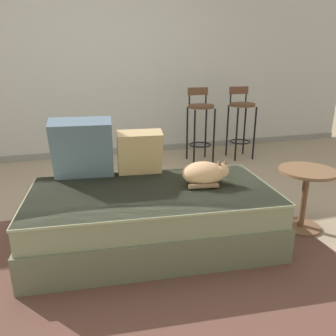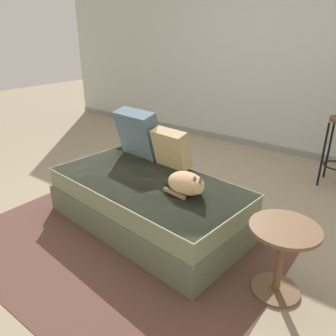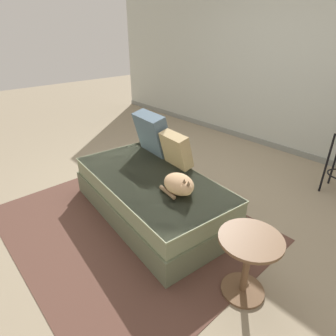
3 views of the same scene
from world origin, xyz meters
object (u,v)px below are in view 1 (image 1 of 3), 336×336
Objects in this scene: bar_stool_near_window at (200,117)px; throw_pillow_corner at (83,148)px; side_table at (305,190)px; bar_stool_by_doorway at (241,115)px; throw_pillow_middle at (140,152)px; cat at (205,173)px; couch at (153,216)px.

throw_pillow_corner is at bearing -136.44° from bar_stool_near_window.
bar_stool_near_window reaches higher than side_table.
bar_stool_by_doorway is (0.61, 0.00, 0.00)m from bar_stool_near_window.
throw_pillow_middle reaches higher than cat.
bar_stool_near_window reaches higher than throw_pillow_middle.
bar_stool_by_doorway reaches higher than throw_pillow_middle.
throw_pillow_corner reaches higher than side_table.
throw_pillow_corner is 1.30× the size of throw_pillow_middle.
couch is 3.83× the size of throw_pillow_corner.
cat is (0.41, 0.00, 0.30)m from couch.
bar_stool_near_window is at bearing -180.00° from bar_stool_by_doorway.
cat is 0.71× the size of side_table.
throw_pillow_middle is at bearing 158.74° from side_table.
throw_pillow_corner is 0.96m from cat.
throw_pillow_middle is 0.56m from cat.
bar_stool_near_window is at bearing 43.56° from throw_pillow_corner.
throw_pillow_middle reaches higher than side_table.
throw_pillow_corner reaches higher than couch.
couch is 0.76m from throw_pillow_corner.
cat is at bearing -25.08° from throw_pillow_corner.
side_table is at bearing -21.26° from throw_pillow_middle.
bar_stool_by_doorway is 2.14m from side_table.
bar_stool_by_doorway is at bearing 75.35° from side_table.
bar_stool_near_window is (0.74, 1.93, 0.08)m from cat.
throw_pillow_corner is 1.79m from side_table.
side_table is at bearing -104.65° from bar_stool_by_doorway.
throw_pillow_middle is 2.37m from bar_stool_by_doorway.
bar_stool_by_doorway is at bearing 41.48° from throw_pillow_middle.
cat is at bearing 171.39° from side_table.
throw_pillow_middle reaches higher than couch.
bar_stool_by_doorway is (1.77, 1.57, -0.01)m from throw_pillow_middle.
bar_stool_near_window reaches higher than couch.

